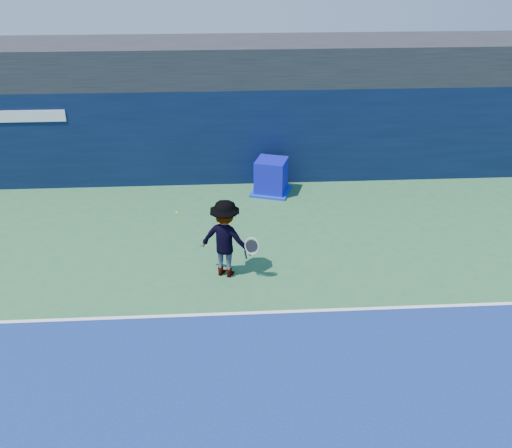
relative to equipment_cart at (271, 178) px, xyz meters
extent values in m
plane|color=#2D653A|center=(-1.37, -9.28, -0.49)|extent=(80.00, 80.00, 0.00)
cube|color=white|center=(-1.37, -6.28, -0.48)|extent=(24.00, 0.10, 0.01)
cube|color=black|center=(-1.37, 2.22, 3.11)|extent=(36.00, 3.00, 1.20)
cube|color=#091532|center=(-1.37, 1.22, 1.01)|extent=(36.00, 1.00, 3.00)
cube|color=#0C0DAF|center=(0.00, 0.00, 0.05)|extent=(1.13, 1.13, 1.07)
cube|color=#0D2EBA|center=(0.00, 0.00, -0.45)|extent=(1.41, 1.41, 0.07)
imported|color=silver|center=(-1.46, -4.67, 0.46)|extent=(1.40, 1.13, 1.89)
cylinder|color=black|center=(-1.01, -4.92, 0.16)|extent=(0.09, 0.17, 0.30)
torus|color=silver|center=(-0.87, -4.97, 0.41)|extent=(0.35, 0.20, 0.34)
cylinder|color=black|center=(-0.87, -4.97, 0.41)|extent=(0.29, 0.15, 0.29)
sphere|color=#BEE519|center=(-2.63, -3.55, 0.61)|extent=(0.06, 0.06, 0.06)
camera|label=1|loc=(-1.46, -16.17, 6.74)|focal=40.00mm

